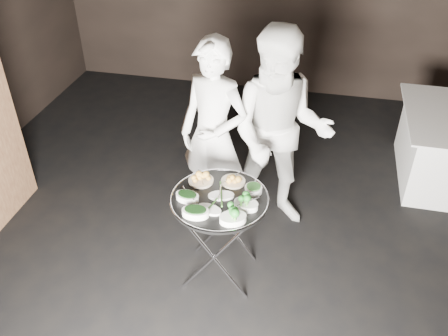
% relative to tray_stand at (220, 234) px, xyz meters
% --- Properties ---
extents(floor, '(6.00, 7.00, 0.05)m').
position_rel_tray_stand_xyz_m(floor, '(0.12, -0.00, -0.46)').
color(floor, black).
rests_on(floor, ground).
extents(tray_stand, '(0.52, 0.44, 0.77)m').
position_rel_tray_stand_xyz_m(tray_stand, '(0.00, 0.00, 0.00)').
color(tray_stand, silver).
rests_on(tray_stand, floor).
extents(serving_tray, '(0.73, 0.73, 0.04)m').
position_rel_tray_stand_xyz_m(serving_tray, '(-0.00, -0.00, 0.34)').
color(serving_tray, black).
rests_on(serving_tray, tray_stand).
extents(potato_plate_a, '(0.20, 0.20, 0.07)m').
position_rel_tray_stand_xyz_m(potato_plate_a, '(-0.18, 0.17, 0.38)').
color(potato_plate_a, beige).
rests_on(potato_plate_a, serving_tray).
extents(potato_plate_b, '(0.19, 0.19, 0.07)m').
position_rel_tray_stand_xyz_m(potato_plate_b, '(0.06, 0.21, 0.38)').
color(potato_plate_b, beige).
rests_on(potato_plate_b, serving_tray).
extents(greens_bowl, '(0.13, 0.13, 0.08)m').
position_rel_tray_stand_xyz_m(greens_bowl, '(0.23, 0.12, 0.39)').
color(greens_bowl, white).
rests_on(greens_bowl, serving_tray).
extents(asparagus_plate_a, '(0.21, 0.15, 0.04)m').
position_rel_tray_stand_xyz_m(asparagus_plate_a, '(0.01, 0.02, 0.37)').
color(asparagus_plate_a, white).
rests_on(asparagus_plate_a, serving_tray).
extents(asparagus_plate_b, '(0.21, 0.15, 0.04)m').
position_rel_tray_stand_xyz_m(asparagus_plate_b, '(-0.04, -0.15, 0.37)').
color(asparagus_plate_b, white).
rests_on(asparagus_plate_b, serving_tray).
extents(spinach_bowl_a, '(0.19, 0.14, 0.07)m').
position_rel_tray_stand_xyz_m(spinach_bowl_a, '(-0.22, -0.06, 0.39)').
color(spinach_bowl_a, white).
rests_on(spinach_bowl_a, serving_tray).
extents(spinach_bowl_b, '(0.20, 0.14, 0.08)m').
position_rel_tray_stand_xyz_m(spinach_bowl_b, '(-0.12, -0.22, 0.39)').
color(spinach_bowl_b, white).
rests_on(spinach_bowl_b, serving_tray).
extents(broccoli_bowl_a, '(0.20, 0.16, 0.07)m').
position_rel_tray_stand_xyz_m(broccoli_bowl_a, '(0.21, -0.06, 0.39)').
color(broccoli_bowl_a, white).
rests_on(broccoli_bowl_a, serving_tray).
extents(broccoli_bowl_b, '(0.23, 0.20, 0.08)m').
position_rel_tray_stand_xyz_m(broccoli_bowl_b, '(0.14, -0.22, 0.39)').
color(broccoli_bowl_b, white).
rests_on(broccoli_bowl_b, serving_tray).
extents(serving_utensils, '(0.58, 0.41, 0.01)m').
position_rel_tray_stand_xyz_m(serving_utensils, '(0.02, 0.07, 0.40)').
color(serving_utensils, silver).
rests_on(serving_utensils, serving_tray).
extents(waiter_left, '(0.72, 0.58, 1.71)m').
position_rel_tray_stand_xyz_m(waiter_left, '(-0.21, 0.72, 0.42)').
color(waiter_left, white).
rests_on(waiter_left, floor).
extents(waiter_right, '(0.92, 0.74, 1.82)m').
position_rel_tray_stand_xyz_m(waiter_right, '(0.33, 0.79, 0.48)').
color(waiter_right, white).
rests_on(waiter_right, floor).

